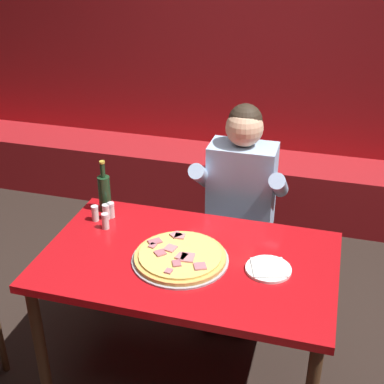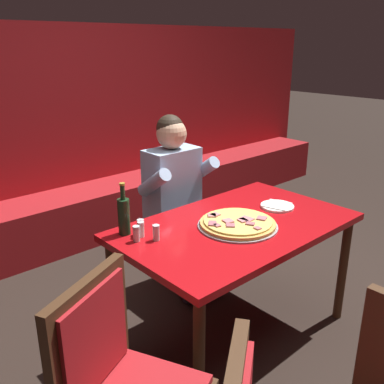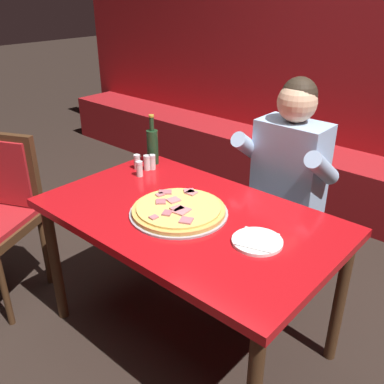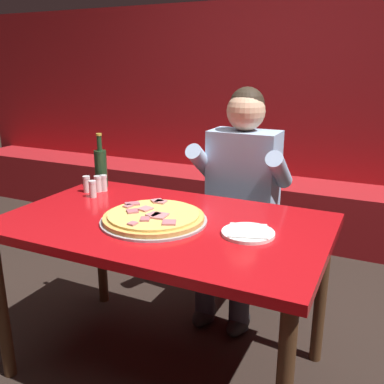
# 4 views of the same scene
# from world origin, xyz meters

# --- Properties ---
(ground_plane) EXTENTS (24.00, 24.00, 0.00)m
(ground_plane) POSITION_xyz_m (0.00, 0.00, 0.00)
(ground_plane) COLOR black
(booth_wall_panel) EXTENTS (6.80, 0.16, 1.90)m
(booth_wall_panel) POSITION_xyz_m (0.00, 2.18, 0.95)
(booth_wall_panel) COLOR #A3191E
(booth_wall_panel) RESTS_ON ground_plane
(booth_bench) EXTENTS (6.46, 0.48, 0.46)m
(booth_bench) POSITION_xyz_m (0.00, 1.86, 0.23)
(booth_bench) COLOR #A3191E
(booth_bench) RESTS_ON ground_plane
(main_dining_table) EXTENTS (1.39, 0.84, 0.75)m
(main_dining_table) POSITION_xyz_m (0.00, 0.00, 0.67)
(main_dining_table) COLOR #422816
(main_dining_table) RESTS_ON ground_plane
(pizza) EXTENTS (0.46, 0.46, 0.05)m
(pizza) POSITION_xyz_m (-0.03, -0.03, 0.77)
(pizza) COLOR #9E9EA3
(pizza) RESTS_ON main_dining_table
(plate_white_paper) EXTENTS (0.21, 0.21, 0.02)m
(plate_white_paper) POSITION_xyz_m (0.38, -0.00, 0.76)
(plate_white_paper) COLOR white
(plate_white_paper) RESTS_ON main_dining_table
(beer_bottle) EXTENTS (0.07, 0.07, 0.29)m
(beer_bottle) POSITION_xyz_m (-0.56, 0.32, 0.86)
(beer_bottle) COLOR #19381E
(beer_bottle) RESTS_ON main_dining_table
(shaker_oregano) EXTENTS (0.04, 0.04, 0.09)m
(shaker_oregano) POSITION_xyz_m (-0.50, 0.25, 0.79)
(shaker_oregano) COLOR silver
(shaker_oregano) RESTS_ON main_dining_table
(shaker_black_pepper) EXTENTS (0.04, 0.04, 0.09)m
(shaker_black_pepper) POSITION_xyz_m (-0.52, 0.22, 0.79)
(shaker_black_pepper) COLOR silver
(shaker_black_pepper) RESTS_ON main_dining_table
(shaker_red_pepper_flakes) EXTENTS (0.04, 0.04, 0.09)m
(shaker_red_pepper_flakes) POSITION_xyz_m (-0.57, 0.20, 0.79)
(shaker_red_pepper_flakes) COLOR silver
(shaker_red_pepper_flakes) RESTS_ON main_dining_table
(shaker_parmesan) EXTENTS (0.04, 0.04, 0.09)m
(shaker_parmesan) POSITION_xyz_m (-0.48, 0.14, 0.79)
(shaker_parmesan) COLOR silver
(shaker_parmesan) RESTS_ON main_dining_table
(diner_seated_blue_shirt) EXTENTS (0.53, 0.53, 1.27)m
(diner_seated_blue_shirt) POSITION_xyz_m (0.11, 0.64, 0.71)
(diner_seated_blue_shirt) COLOR black
(diner_seated_blue_shirt) RESTS_ON ground_plane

